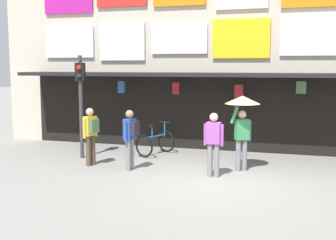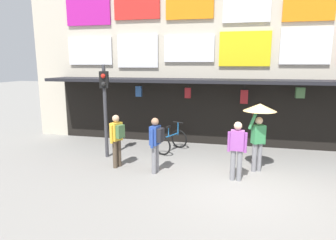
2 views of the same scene
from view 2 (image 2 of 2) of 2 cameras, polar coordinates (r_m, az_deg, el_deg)
name	(u,v)px [view 2 (image 2 of 2)]	position (r m, az deg, el deg)	size (l,w,h in m)	color
ground_plane	(242,186)	(8.17, 14.53, -12.54)	(80.00, 80.00, 0.00)	gray
shopfront	(244,45)	(12.09, 14.88, 14.23)	(18.00, 2.60, 8.00)	beige
traffic_light_near	(105,96)	(10.00, -12.43, 4.59)	(0.33, 0.35, 3.20)	#38383D
bicycle_parked	(171,141)	(10.74, 0.63, -4.20)	(1.11, 1.35, 1.05)	black
pedestrian_in_purple	(237,148)	(8.19, 13.50, -5.38)	(0.53, 0.24, 1.68)	gray
pedestrian_in_blue	(117,137)	(9.11, -10.07, -3.34)	(0.44, 0.50, 1.68)	brown
pedestrian_in_white	(156,141)	(8.51, -2.41, -4.20)	(0.40, 0.52, 1.68)	gray
pedestrian_with_umbrella	(259,118)	(8.91, 17.62, 0.32)	(0.96, 0.96, 2.08)	gray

